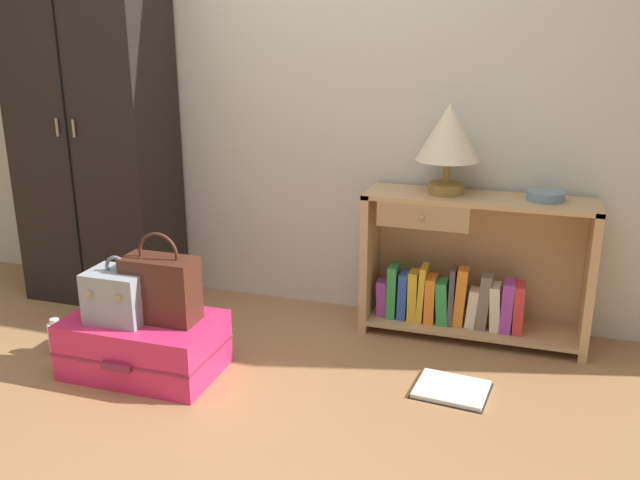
{
  "coord_description": "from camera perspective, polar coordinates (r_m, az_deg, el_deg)",
  "views": [
    {
      "loc": [
        1.24,
        -1.98,
        1.51
      ],
      "look_at": [
        0.31,
        0.91,
        0.55
      ],
      "focal_mm": 38.6,
      "sensor_mm": 36.0,
      "label": 1
    }
  ],
  "objects": [
    {
      "name": "open_book_on_floor",
      "position": [
        3.07,
        10.84,
        -12.08
      ],
      "size": [
        0.34,
        0.29,
        0.02
      ],
      "color": "white",
      "rests_on": "ground_plane"
    },
    {
      "name": "wardrobe",
      "position": [
        3.97,
        -18.28,
        9.29
      ],
      "size": [
        0.8,
        0.47,
        1.99
      ],
      "color": "black",
      "rests_on": "ground_plane"
    },
    {
      "name": "handbag",
      "position": [
        3.08,
        -13.06,
        -3.9
      ],
      "size": [
        0.32,
        0.16,
        0.4
      ],
      "color": "#472319",
      "rests_on": "suitcase_large"
    },
    {
      "name": "ground_plane",
      "position": [
        2.78,
        -12.34,
        -15.8
      ],
      "size": [
        9.0,
        9.0,
        0.0
      ],
      "primitive_type": "plane",
      "color": "#9E7047"
    },
    {
      "name": "bottle",
      "position": [
        3.53,
        -21.02,
        -7.54
      ],
      "size": [
        0.07,
        0.07,
        0.18
      ],
      "color": "white",
      "rests_on": "ground_plane"
    },
    {
      "name": "bookshelf",
      "position": [
        3.48,
        12.11,
        -2.71
      ],
      "size": [
        1.09,
        0.32,
        0.72
      ],
      "color": "tan",
      "rests_on": "ground_plane"
    },
    {
      "name": "back_wall",
      "position": [
        3.7,
        -1.78,
        14.33
      ],
      "size": [
        6.4,
        0.1,
        2.6
      ],
      "primitive_type": "cube",
      "color": "beige",
      "rests_on": "ground_plane"
    },
    {
      "name": "table_lamp",
      "position": [
        3.33,
        10.61,
        8.56
      ],
      "size": [
        0.3,
        0.3,
        0.43
      ],
      "color": "olive",
      "rests_on": "bookshelf"
    },
    {
      "name": "suitcase_large",
      "position": [
        3.22,
        -14.37,
        -8.41
      ],
      "size": [
        0.68,
        0.44,
        0.26
      ],
      "color": "#DB2860",
      "rests_on": "ground_plane"
    },
    {
      "name": "bowl",
      "position": [
        3.36,
        18.17,
        3.51
      ],
      "size": [
        0.17,
        0.17,
        0.04
      ],
      "primitive_type": "cylinder",
      "color": "slate",
      "rests_on": "bookshelf"
    },
    {
      "name": "train_case",
      "position": [
        3.14,
        -16.35,
        -4.4
      ],
      "size": [
        0.26,
        0.21,
        0.3
      ],
      "color": "#8E99A3",
      "rests_on": "suitcase_large"
    }
  ]
}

